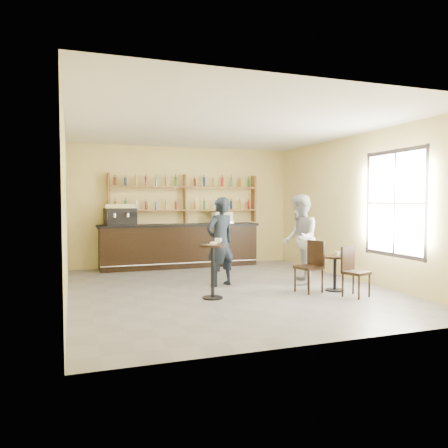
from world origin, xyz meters
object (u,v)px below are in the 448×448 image
object	(u,v)px
pedestal_table	(213,272)
cafe_table	(335,273)
man_main	(220,242)
bar_counter	(180,246)
pastry_case	(222,218)
chair_south	(356,272)
espresso_machine	(120,215)
chair_west	(309,267)
patron_second	(300,239)

from	to	relation	value
pedestal_table	cafe_table	world-z (taller)	pedestal_table
man_main	bar_counter	bearing A→B (deg)	-105.06
pastry_case	man_main	xyz separation A→B (m)	(-0.98, -2.76, -0.38)
chair_south	pastry_case	bearing A→B (deg)	81.44
espresso_machine	chair_west	size ratio (longest dim) A/B	0.76
chair_south	chair_west	bearing A→B (deg)	111.88
pedestal_table	chair_west	xyz separation A→B (m)	(1.90, -0.09, 0.01)
cafe_table	man_main	bearing A→B (deg)	147.51
man_main	patron_second	size ratio (longest dim) A/B	0.97
bar_counter	patron_second	world-z (taller)	patron_second
pedestal_table	chair_west	world-z (taller)	chair_west
espresso_machine	chair_south	size ratio (longest dim) A/B	0.82
man_main	patron_second	distance (m)	1.69
patron_second	pastry_case	bearing A→B (deg)	-140.90
bar_counter	pedestal_table	distance (m)	3.86
bar_counter	man_main	bearing A→B (deg)	-86.09
cafe_table	chair_south	world-z (taller)	chair_south
pastry_case	chair_south	world-z (taller)	pastry_case
espresso_machine	man_main	xyz separation A→B (m)	(1.72, -2.76, -0.49)
chair_west	patron_second	distance (m)	0.98
espresso_machine	pastry_case	distance (m)	2.71
bar_counter	espresso_machine	bearing A→B (deg)	180.00
bar_counter	pastry_case	size ratio (longest dim) A/B	8.23
patron_second	chair_west	bearing A→B (deg)	9.22
espresso_machine	pedestal_table	world-z (taller)	espresso_machine
pedestal_table	cafe_table	bearing A→B (deg)	-3.28
espresso_machine	man_main	size ratio (longest dim) A/B	0.41
bar_counter	patron_second	xyz separation A→B (m)	(1.84, -3.11, 0.37)
chair_west	chair_south	world-z (taller)	chair_west
bar_counter	cafe_table	size ratio (longest dim) A/B	6.16
pastry_case	pedestal_table	size ratio (longest dim) A/B	0.53
cafe_table	chair_south	bearing A→B (deg)	-85.24
pastry_case	man_main	bearing A→B (deg)	-114.43
pastry_case	bar_counter	bearing A→B (deg)	175.19
man_main	patron_second	xyz separation A→B (m)	(1.65, -0.35, 0.03)
bar_counter	man_main	size ratio (longest dim) A/B	2.31
chair_west	chair_south	distance (m)	0.89
espresso_machine	pastry_case	world-z (taller)	espresso_machine
patron_second	chair_south	bearing A→B (deg)	39.84
man_main	pedestal_table	bearing A→B (deg)	45.52
espresso_machine	pedestal_table	xyz separation A→B (m)	(1.20, -3.85, -0.92)
pedestal_table	bar_counter	bearing A→B (deg)	85.08
espresso_machine	chair_south	bearing A→B (deg)	-58.05
pedestal_table	chair_south	size ratio (longest dim) A/B	1.07
chair_south	patron_second	bearing A→B (deg)	81.94
pastry_case	chair_south	distance (m)	4.77
man_main	chair_west	distance (m)	1.87
pedestal_table	patron_second	distance (m)	2.33
man_main	cafe_table	world-z (taller)	man_main
espresso_machine	cafe_table	bearing A→B (deg)	-54.47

